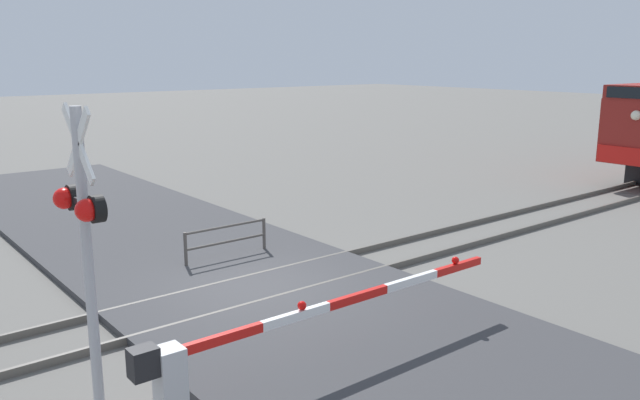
# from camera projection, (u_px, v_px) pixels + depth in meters

# --- Properties ---
(ground_plane) EXTENTS (160.00, 160.00, 0.00)m
(ground_plane) POSITION_uv_depth(u_px,v_px,m) (256.00, 293.00, 13.72)
(ground_plane) COLOR #605E59
(rail_track_left) EXTENTS (0.08, 80.00, 0.15)m
(rail_track_left) POSITION_uv_depth(u_px,v_px,m) (239.00, 281.00, 14.25)
(rail_track_left) COLOR #59544C
(rail_track_left) RESTS_ON ground_plane
(rail_track_right) EXTENTS (0.08, 80.00, 0.15)m
(rail_track_right) POSITION_uv_depth(u_px,v_px,m) (275.00, 299.00, 13.16)
(rail_track_right) COLOR #59544C
(rail_track_right) RESTS_ON ground_plane
(road_surface) EXTENTS (36.00, 6.36, 0.15)m
(road_surface) POSITION_uv_depth(u_px,v_px,m) (256.00, 289.00, 13.70)
(road_surface) COLOR #38383A
(road_surface) RESTS_ON ground_plane
(crossing_signal) EXTENTS (1.18, 0.33, 4.37)m
(crossing_signal) POSITION_uv_depth(u_px,v_px,m) (84.00, 234.00, 8.05)
(crossing_signal) COLOR #ADADB2
(crossing_signal) RESTS_ON ground_plane
(crossing_gate) EXTENTS (0.36, 6.97, 1.33)m
(crossing_gate) POSITION_uv_depth(u_px,v_px,m) (237.00, 352.00, 9.07)
(crossing_gate) COLOR silver
(crossing_gate) RESTS_ON ground_plane
(guard_railing) EXTENTS (0.08, 2.28, 0.95)m
(guard_railing) POSITION_uv_depth(u_px,v_px,m) (226.00, 238.00, 15.63)
(guard_railing) COLOR #4C4742
(guard_railing) RESTS_ON ground_plane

